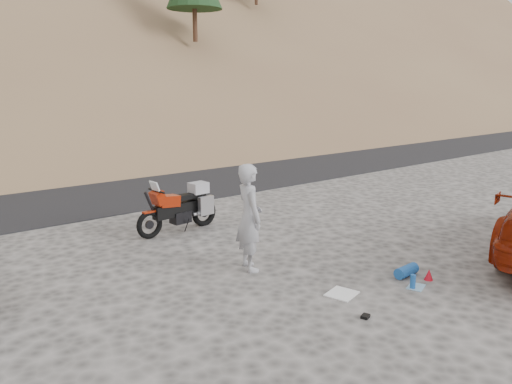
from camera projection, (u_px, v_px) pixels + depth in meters
ground at (266, 284)px, 8.06m from camera, size 140.00×140.00×0.00m
road at (76, 191)px, 14.96m from camera, size 120.00×7.00×0.05m
motorcycle at (182, 208)px, 10.81m from camera, size 2.04×0.70×1.21m
man at (250, 268)px, 8.71m from camera, size 0.63×0.78×1.86m
gear_white_cloth at (342, 294)px, 7.66m from camera, size 0.55×0.51×0.02m
gear_blue_mat at (406, 271)px, 8.34m from camera, size 0.49×0.22×0.19m
gear_bottle at (413, 282)px, 7.83m from camera, size 0.11×0.11×0.23m
gear_funnel at (429, 275)px, 8.19m from camera, size 0.16×0.16×0.18m
gear_glove_b at (365, 316)px, 6.88m from camera, size 0.16×0.14×0.04m
gear_blue_cloth at (416, 287)px, 7.92m from camera, size 0.38×0.33×0.01m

